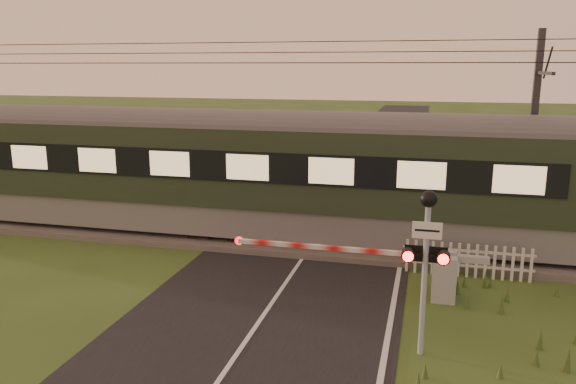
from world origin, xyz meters
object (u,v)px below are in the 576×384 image
(crossing_signal, at_px, (426,244))
(catenary_mast, at_px, (533,132))
(picket_fence, at_px, (468,260))
(boom_gate, at_px, (433,272))

(crossing_signal, height_order, catenary_mast, catenary_mast)
(picket_fence, bearing_deg, boom_gate, -119.89)
(boom_gate, distance_m, picket_fence, 1.78)
(crossing_signal, height_order, picket_fence, crossing_signal)
(picket_fence, distance_m, catenary_mast, 5.42)
(boom_gate, relative_size, crossing_signal, 1.93)
(crossing_signal, bearing_deg, boom_gate, 86.16)
(boom_gate, distance_m, crossing_signal, 3.31)
(boom_gate, bearing_deg, crossing_signal, -93.84)
(boom_gate, relative_size, catenary_mast, 0.96)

